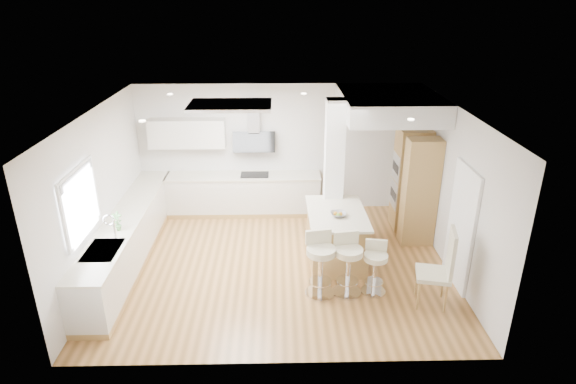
{
  "coord_description": "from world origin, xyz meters",
  "views": [
    {
      "loc": [
        0.0,
        -7.51,
        4.56
      ],
      "look_at": [
        0.18,
        0.4,
        1.25
      ],
      "focal_mm": 30.0,
      "sensor_mm": 36.0,
      "label": 1
    }
  ],
  "objects_px": {
    "bar_stool_b": "(348,261)",
    "dining_chair": "(442,266)",
    "bar_stool_a": "(320,261)",
    "bar_stool_c": "(375,265)",
    "peninsula": "(336,235)"
  },
  "relations": [
    {
      "from": "bar_stool_b",
      "to": "bar_stool_c",
      "type": "distance_m",
      "value": 0.45
    },
    {
      "from": "bar_stool_b",
      "to": "dining_chair",
      "type": "bearing_deg",
      "value": -23.98
    },
    {
      "from": "dining_chair",
      "to": "bar_stool_b",
      "type": "bearing_deg",
      "value": 177.91
    },
    {
      "from": "dining_chair",
      "to": "peninsula",
      "type": "bearing_deg",
      "value": 147.6
    },
    {
      "from": "bar_stool_a",
      "to": "bar_stool_c",
      "type": "distance_m",
      "value": 0.89
    },
    {
      "from": "bar_stool_b",
      "to": "dining_chair",
      "type": "height_order",
      "value": "dining_chair"
    },
    {
      "from": "bar_stool_b",
      "to": "bar_stool_c",
      "type": "xyz_separation_m",
      "value": [
        0.44,
        0.01,
        -0.08
      ]
    },
    {
      "from": "bar_stool_a",
      "to": "bar_stool_b",
      "type": "distance_m",
      "value": 0.44
    },
    {
      "from": "peninsula",
      "to": "bar_stool_c",
      "type": "bearing_deg",
      "value": -65.12
    },
    {
      "from": "bar_stool_a",
      "to": "bar_stool_b",
      "type": "height_order",
      "value": "bar_stool_a"
    },
    {
      "from": "bar_stool_c",
      "to": "dining_chair",
      "type": "height_order",
      "value": "dining_chair"
    },
    {
      "from": "peninsula",
      "to": "bar_stool_a",
      "type": "height_order",
      "value": "bar_stool_a"
    },
    {
      "from": "peninsula",
      "to": "bar_stool_b",
      "type": "bearing_deg",
      "value": -86.99
    },
    {
      "from": "bar_stool_a",
      "to": "dining_chair",
      "type": "xyz_separation_m",
      "value": [
        1.83,
        -0.33,
        0.09
      ]
    },
    {
      "from": "bar_stool_a",
      "to": "dining_chair",
      "type": "height_order",
      "value": "dining_chair"
    }
  ]
}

